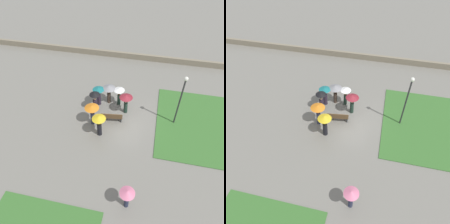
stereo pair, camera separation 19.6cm
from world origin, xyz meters
TOP-DOWN VIEW (x-y plane):
  - ground_plane at (0.00, 0.00)m, footprint 90.00×90.00m
  - lawn_patch_near at (-6.69, -0.46)m, footprint 8.33×8.09m
  - parapet_wall at (0.00, -9.63)m, footprint 45.00×0.35m
  - park_bench at (1.18, 0.60)m, footprint 1.80×0.64m
  - lamp_post at (-3.93, -0.26)m, footprint 0.32×0.32m
  - crowd_person_orange at (2.66, 1.17)m, footprint 1.15×1.15m
  - crowd_person_maroon at (0.24, -0.70)m, footprint 1.11×1.11m
  - crowd_person_teal at (2.76, -1.25)m, footprint 1.03×1.03m
  - crowd_person_grey at (1.93, -1.67)m, footprint 1.18×1.18m
  - crowd_person_yellow at (1.82, 2.22)m, footprint 1.06×1.06m
  - crowd_person_white at (1.00, -1.63)m, footprint 0.96×0.96m
  - crowd_person_black at (2.88, -0.47)m, footprint 0.91×0.91m
  - lone_walker_far_path at (-1.16, 7.37)m, footprint 0.91×0.91m

SIDE VIEW (x-z plane):
  - ground_plane at x=0.00m, z-range 0.00..0.00m
  - lawn_patch_near at x=-6.69m, z-range 0.00..0.06m
  - parapet_wall at x=0.00m, z-range 0.00..0.68m
  - park_bench at x=1.18m, z-range 0.02..0.92m
  - crowd_person_black at x=2.88m, z-range 0.25..2.18m
  - crowd_person_teal at x=2.76m, z-range 0.33..2.17m
  - crowd_person_white at x=1.00m, z-range 0.41..2.19m
  - lone_walker_far_path at x=-1.16m, z-range 0.45..2.35m
  - crowd_person_maroon at x=0.24m, z-range 0.48..2.39m
  - crowd_person_yellow at x=1.82m, z-range 0.42..2.45m
  - crowd_person_orange at x=2.66m, z-range 0.48..2.45m
  - crowd_person_grey at x=1.93m, z-range 0.52..2.42m
  - lamp_post at x=-3.93m, z-range 0.64..5.30m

